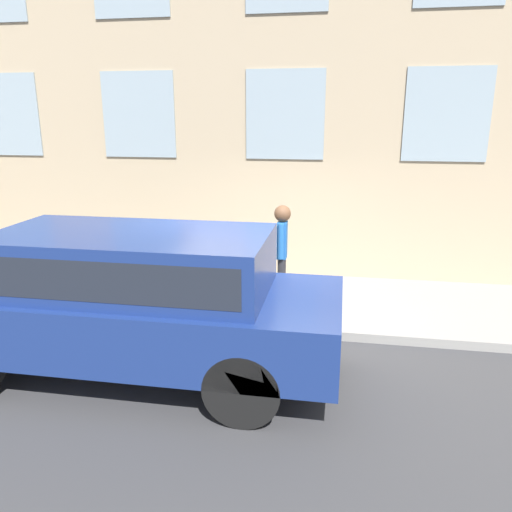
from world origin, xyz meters
TOP-DOWN VIEW (x-y plane):
  - ground_plane at (0.00, 0.00)m, footprint 80.00×80.00m
  - sidewalk at (1.30, 0.00)m, footprint 2.61×60.00m
  - building_facade at (2.75, -0.00)m, footprint 0.33×40.00m
  - fire_hydrant at (0.49, 0.58)m, footprint 0.36×0.47m
  - person at (0.95, -0.18)m, footprint 0.39×0.26m
  - parked_truck_navy_near at (-1.38, 1.37)m, footprint 1.81×5.10m

SIDE VIEW (x-z plane):
  - ground_plane at x=0.00m, z-range 0.00..0.00m
  - sidewalk at x=1.30m, z-range 0.00..0.13m
  - fire_hydrant at x=0.49m, z-range 0.15..0.96m
  - parked_truck_navy_near at x=-1.38m, z-range 0.14..1.95m
  - person at x=0.95m, z-range 0.30..1.93m
  - building_facade at x=2.75m, z-range 0.00..8.74m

